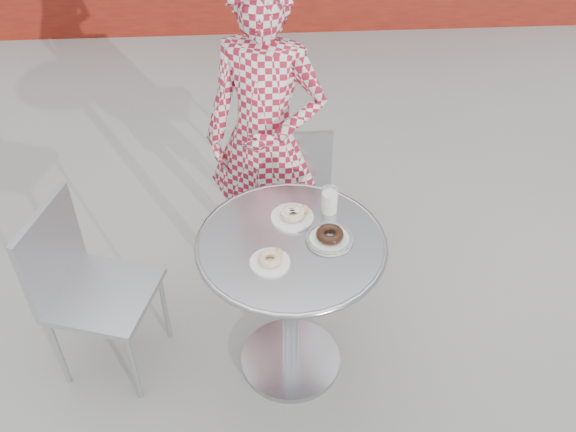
{
  "coord_description": "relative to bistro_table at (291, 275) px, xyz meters",
  "views": [
    {
      "loc": [
        -0.11,
        -1.81,
        2.51
      ],
      "look_at": [
        0.01,
        0.11,
        0.85
      ],
      "focal_mm": 40.0,
      "sensor_mm": 36.0,
      "label": 1
    }
  ],
  "objects": [
    {
      "name": "plate_far",
      "position": [
        0.02,
        0.14,
        0.21
      ],
      "size": [
        0.18,
        0.18,
        0.05
      ],
      "rotation": [
        0.0,
        0.0,
        0.09
      ],
      "color": "white",
      "rests_on": "bistro_table"
    },
    {
      "name": "chair_left",
      "position": [
        -0.82,
        0.07,
        -0.32
      ],
      "size": [
        0.52,
        0.52,
        0.87
      ],
      "rotation": [
        0.0,
        0.0,
        1.28
      ],
      "color": "#A8AAB0",
      "rests_on": "ground"
    },
    {
      "name": "seated_person",
      "position": [
        -0.08,
        0.69,
        0.21
      ],
      "size": [
        0.68,
        0.55,
        1.6
      ],
      "primitive_type": "imported",
      "rotation": [
        0.0,
        0.0,
        -0.33
      ],
      "color": "maroon",
      "rests_on": "ground"
    },
    {
      "name": "chair_far",
      "position": [
        0.05,
        0.87,
        -0.33
      ],
      "size": [
        0.4,
        0.4,
        0.83
      ],
      "rotation": [
        0.0,
        0.0,
        3.15
      ],
      "color": "#A8AAB0",
      "rests_on": "ground"
    },
    {
      "name": "bistro_table",
      "position": [
        0.0,
        0.0,
        0.0
      ],
      "size": [
        0.77,
        0.77,
        0.78
      ],
      "rotation": [
        0.0,
        0.0,
        -0.25
      ],
      "color": "#BABBBF",
      "rests_on": "ground"
    },
    {
      "name": "plate_checker",
      "position": [
        0.15,
        0.0,
        0.2
      ],
      "size": [
        0.19,
        0.19,
        0.05
      ],
      "rotation": [
        0.0,
        0.0,
        0.25
      ],
      "color": "white",
      "rests_on": "bistro_table"
    },
    {
      "name": "plate_near",
      "position": [
        -0.09,
        -0.11,
        0.2
      ],
      "size": [
        0.15,
        0.15,
        0.04
      ],
      "rotation": [
        0.0,
        0.0,
        0.43
      ],
      "color": "white",
      "rests_on": "bistro_table"
    },
    {
      "name": "ground",
      "position": [
        -0.02,
        -0.03,
        -0.59
      ],
      "size": [
        60.0,
        60.0,
        0.0
      ],
      "primitive_type": "plane",
      "color": "#A9A6A0",
      "rests_on": "ground"
    },
    {
      "name": "milk_cup",
      "position": [
        0.17,
        0.18,
        0.24
      ],
      "size": [
        0.07,
        0.07,
        0.11
      ],
      "rotation": [
        0.0,
        0.0,
        0.18
      ],
      "color": "white",
      "rests_on": "bistro_table"
    }
  ]
}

